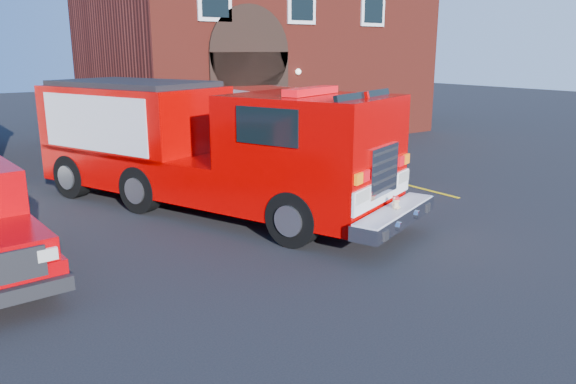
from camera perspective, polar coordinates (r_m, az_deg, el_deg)
ground at (r=12.72m, az=-3.17°, el=-4.59°), size 100.00×100.00×0.00m
parking_stripe_near at (r=17.58m, az=13.11°, el=0.42°), size 0.12×3.00×0.01m
parking_stripe_mid at (r=19.62m, az=6.55°, el=2.14°), size 0.12×3.00×0.01m
parking_stripe_far at (r=21.88m, az=1.26°, el=3.50°), size 0.12×3.00×0.01m
fire_station at (r=28.65m, az=-3.26°, el=14.59°), size 15.20×10.20×8.45m
fire_engine at (r=14.78m, az=-8.55°, el=4.77°), size 6.56×11.03×3.29m
secondary_truck at (r=20.02m, az=-0.26°, el=6.75°), size 2.70×8.37×2.71m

